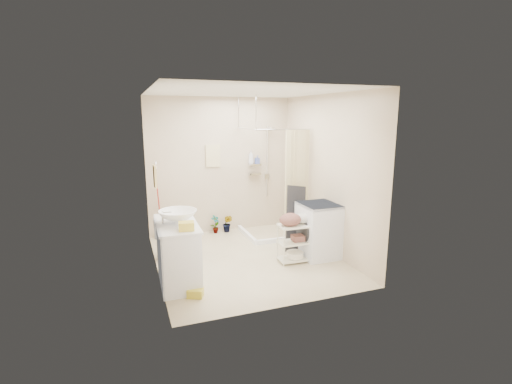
% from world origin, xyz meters
% --- Properties ---
extents(floor, '(3.20, 3.20, 0.00)m').
position_xyz_m(floor, '(0.00, 0.00, 0.00)').
color(floor, beige).
rests_on(floor, ground).
extents(ceiling, '(2.80, 3.20, 0.04)m').
position_xyz_m(ceiling, '(0.00, 0.00, 2.60)').
color(ceiling, silver).
rests_on(ceiling, ground).
extents(wall_back, '(2.80, 0.04, 2.60)m').
position_xyz_m(wall_back, '(0.00, 1.60, 1.30)').
color(wall_back, beige).
rests_on(wall_back, ground).
extents(wall_front, '(2.80, 0.04, 2.60)m').
position_xyz_m(wall_front, '(0.00, -1.60, 1.30)').
color(wall_front, beige).
rests_on(wall_front, ground).
extents(wall_left, '(0.04, 3.20, 2.60)m').
position_xyz_m(wall_left, '(-1.40, 0.00, 1.30)').
color(wall_left, beige).
rests_on(wall_left, ground).
extents(wall_right, '(0.04, 3.20, 2.60)m').
position_xyz_m(wall_right, '(1.40, 0.00, 1.30)').
color(wall_right, beige).
rests_on(wall_right, ground).
extents(vanity, '(0.56, 0.97, 0.85)m').
position_xyz_m(vanity, '(-1.16, -0.53, 0.42)').
color(vanity, silver).
rests_on(vanity, ground).
extents(sink, '(0.63, 0.63, 0.18)m').
position_xyz_m(sink, '(-1.14, -0.48, 0.93)').
color(sink, white).
rests_on(sink, vanity).
extents(counter_basket, '(0.21, 0.18, 0.11)m').
position_xyz_m(counter_basket, '(-1.08, -0.84, 0.90)').
color(counter_basket, yellow).
rests_on(counter_basket, vanity).
extents(floor_basket, '(0.34, 0.31, 0.15)m').
position_xyz_m(floor_basket, '(-1.03, -0.99, 0.08)').
color(floor_basket, gold).
rests_on(floor_basket, ground).
extents(toilet, '(0.73, 0.46, 0.71)m').
position_xyz_m(toilet, '(-1.04, 0.44, 0.35)').
color(toilet, white).
rests_on(toilet, ground).
extents(mop, '(0.13, 0.13, 1.12)m').
position_xyz_m(mop, '(-1.24, 1.50, 0.56)').
color(mop, '#AE2A1E').
rests_on(mop, ground).
extents(potted_plant_a, '(0.23, 0.21, 0.36)m').
position_xyz_m(potted_plant_a, '(-0.16, 1.46, 0.18)').
color(potted_plant_a, brown).
rests_on(potted_plant_a, ground).
extents(potted_plant_b, '(0.25, 0.24, 0.35)m').
position_xyz_m(potted_plant_b, '(0.08, 1.44, 0.17)').
color(potted_plant_b, brown).
rests_on(potted_plant_b, ground).
extents(hanging_towel, '(0.28, 0.03, 0.42)m').
position_xyz_m(hanging_towel, '(-0.15, 1.58, 1.50)').
color(hanging_towel, beige).
rests_on(hanging_towel, wall_back).
extents(towel_ring, '(0.04, 0.22, 0.34)m').
position_xyz_m(towel_ring, '(-1.38, -0.20, 1.47)').
color(towel_ring, '#F8DE8C').
rests_on(towel_ring, wall_left).
extents(tp_holder, '(0.08, 0.12, 0.14)m').
position_xyz_m(tp_holder, '(-1.36, 0.05, 0.72)').
color(tp_holder, white).
rests_on(tp_holder, wall_left).
extents(shower, '(1.10, 1.10, 2.10)m').
position_xyz_m(shower, '(0.85, 1.05, 1.05)').
color(shower, white).
rests_on(shower, ground).
extents(shampoo_bottle_a, '(0.13, 0.13, 0.27)m').
position_xyz_m(shampoo_bottle_a, '(0.60, 1.54, 1.45)').
color(shampoo_bottle_a, silver).
rests_on(shampoo_bottle_a, shower).
extents(shampoo_bottle_b, '(0.09, 0.09, 0.16)m').
position_xyz_m(shampoo_bottle_b, '(0.73, 1.52, 1.40)').
color(shampoo_bottle_b, '#48589F').
rests_on(shampoo_bottle_b, shower).
extents(washing_machine, '(0.61, 0.63, 0.88)m').
position_xyz_m(washing_machine, '(1.14, -0.28, 0.44)').
color(washing_machine, silver).
rests_on(washing_machine, ground).
extents(laundry_rack, '(0.53, 0.32, 0.72)m').
position_xyz_m(laundry_rack, '(0.67, -0.36, 0.36)').
color(laundry_rack, silver).
rests_on(laundry_rack, ground).
extents(ironing_board, '(0.33, 0.12, 1.15)m').
position_xyz_m(ironing_board, '(0.86, 0.03, 0.57)').
color(ironing_board, black).
rests_on(ironing_board, ground).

